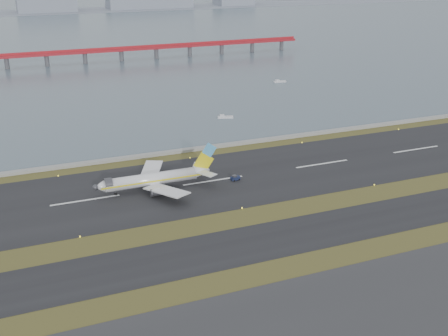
# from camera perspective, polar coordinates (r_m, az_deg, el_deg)

# --- Properties ---
(ground) EXTENTS (1000.00, 1000.00, 0.00)m
(ground) POSITION_cam_1_polar(r_m,az_deg,el_deg) (152.56, 2.99, -5.27)
(ground) COLOR #374117
(ground) RESTS_ON ground
(taxiway_strip) EXTENTS (1000.00, 18.00, 0.10)m
(taxiway_strip) POSITION_cam_1_polar(r_m,az_deg,el_deg) (143.00, 5.04, -7.21)
(taxiway_strip) COLOR black
(taxiway_strip) RESTS_ON ground
(runway_strip) EXTENTS (1000.00, 45.00, 0.10)m
(runway_strip) POSITION_cam_1_polar(r_m,az_deg,el_deg) (177.69, -1.11, -1.30)
(runway_strip) COLOR black
(runway_strip) RESTS_ON ground
(seawall) EXTENTS (1000.00, 2.50, 1.00)m
(seawall) POSITION_cam_1_polar(r_m,az_deg,el_deg) (204.01, -4.17, 1.78)
(seawall) COLOR gray
(seawall) RESTS_ON ground
(bay_water) EXTENTS (1400.00, 800.00, 1.30)m
(bay_water) POSITION_cam_1_polar(r_m,az_deg,el_deg) (590.28, -16.86, 13.56)
(bay_water) COLOR #465564
(bay_water) RESTS_ON ground
(red_pier) EXTENTS (260.00, 5.00, 10.20)m
(red_pier) POSITION_cam_1_polar(r_m,az_deg,el_deg) (386.43, -10.40, 11.69)
(red_pier) COLOR maroon
(red_pier) RESTS_ON ground
(far_shoreline) EXTENTS (1400.00, 80.00, 60.50)m
(far_shoreline) POSITION_cam_1_polar(r_m,az_deg,el_deg) (749.50, -17.27, 15.39)
(far_shoreline) COLOR gray
(far_shoreline) RESTS_ON ground
(airliner) EXTENTS (38.52, 32.89, 12.80)m
(airliner) POSITION_cam_1_polar(r_m,az_deg,el_deg) (171.41, -6.92, -1.09)
(airliner) COLOR white
(airliner) RESTS_ON ground
(pushback_tug) EXTENTS (3.16, 2.24, 1.84)m
(pushback_tug) POSITION_cam_1_polar(r_m,az_deg,el_deg) (177.65, 1.14, -1.01)
(pushback_tug) COLOR #161E3D
(pushback_tug) RESTS_ON ground
(workboat_near) EXTENTS (7.10, 4.03, 1.65)m
(workboat_near) POSITION_cam_1_polar(r_m,az_deg,el_deg) (246.12, 0.08, 5.21)
(workboat_near) COLOR silver
(workboat_near) RESTS_ON ground
(workboat_far) EXTENTS (7.12, 2.71, 1.69)m
(workboat_far) POSITION_cam_1_polar(r_m,az_deg,el_deg) (318.11, 5.65, 8.74)
(workboat_far) COLOR silver
(workboat_far) RESTS_ON ground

